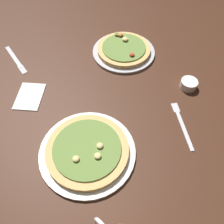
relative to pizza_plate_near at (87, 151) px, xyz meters
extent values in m
cube|color=#3D2114|center=(0.12, 0.14, -0.03)|extent=(2.40, 2.40, 0.03)
cylinder|color=silver|center=(0.00, 0.00, -0.01)|extent=(0.33, 0.33, 0.01)
cylinder|color=tan|center=(0.00, 0.00, 0.00)|extent=(0.28, 0.28, 0.02)
cylinder|color=olive|center=(0.00, 0.00, 0.02)|extent=(0.23, 0.23, 0.01)
ellipsoid|color=#DBC67A|center=(-0.04, -0.04, 0.03)|extent=(0.02, 0.02, 0.01)
ellipsoid|color=#DBC67A|center=(0.04, 0.00, 0.03)|extent=(0.02, 0.02, 0.01)
ellipsoid|color=#DBC67A|center=(0.03, -0.04, 0.03)|extent=(0.02, 0.02, 0.01)
cylinder|color=#B2B2B7|center=(0.24, 0.49, -0.01)|extent=(0.29, 0.29, 0.01)
cylinder|color=tan|center=(0.24, 0.49, 0.00)|extent=(0.25, 0.25, 0.02)
cylinder|color=olive|center=(0.24, 0.49, 0.02)|extent=(0.20, 0.20, 0.01)
ellipsoid|color=#B73823|center=(0.26, 0.42, 0.03)|extent=(0.02, 0.02, 0.01)
ellipsoid|color=olive|center=(0.23, 0.58, 0.03)|extent=(0.02, 0.02, 0.01)
ellipsoid|color=#C67038|center=(0.24, 0.57, 0.03)|extent=(0.03, 0.03, 0.01)
ellipsoid|color=#DBC67A|center=(0.26, 0.54, 0.03)|extent=(0.03, 0.03, 0.01)
cylinder|color=white|center=(0.46, 0.22, 0.00)|extent=(0.07, 0.07, 0.03)
cube|color=white|center=(-0.20, 0.30, -0.01)|extent=(0.14, 0.17, 0.01)
cube|color=silver|center=(-0.27, 0.56, -0.01)|extent=(0.09, 0.17, 0.01)
cube|color=silver|center=(-0.23, 0.47, -0.01)|extent=(0.05, 0.06, 0.00)
cube|color=silver|center=(0.36, 0.02, -0.01)|extent=(0.02, 0.18, 0.01)
cube|color=silver|center=(0.37, 0.13, -0.01)|extent=(0.03, 0.05, 0.00)
camera|label=1|loc=(0.01, -0.39, 0.74)|focal=38.37mm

